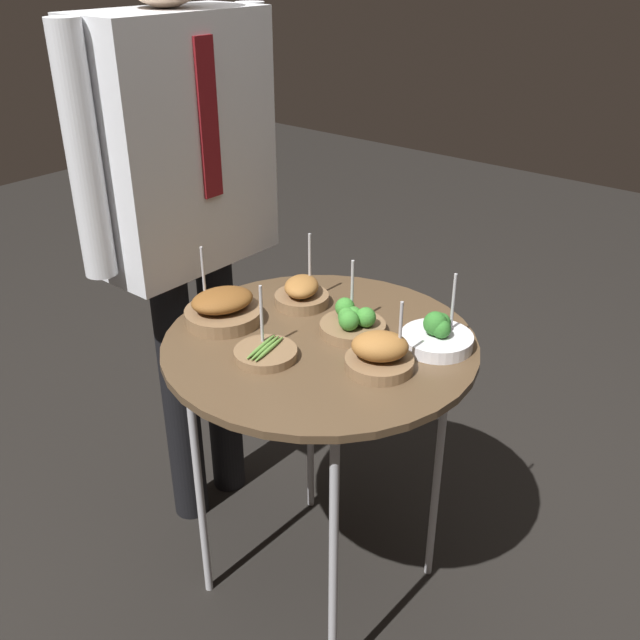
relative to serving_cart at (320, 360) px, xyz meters
The scene contains 9 objects.
ground_plane 0.69m from the serving_cart, ahead, with size 8.00×8.00×0.00m, color black.
serving_cart is the anchor object (origin of this frame).
bowl_roast_back_left 0.20m from the serving_cart, 53.69° to the left, with size 0.13×0.13×0.17m.
bowl_broccoli_front_center 0.11m from the serving_cart, 25.79° to the right, with size 0.15×0.15×0.16m.
bowl_broccoli_mid_right 0.27m from the serving_cart, 56.59° to the right, with size 0.16×0.16×0.16m.
bowl_asparagus_front_left 0.15m from the serving_cart, 162.90° to the left, with size 0.14×0.14×0.15m.
bowl_roast_center 0.19m from the serving_cart, 95.11° to the right, with size 0.14×0.15×0.16m.
bowl_roast_near_rim 0.26m from the serving_cart, 108.14° to the left, with size 0.18×0.18×0.18m.
waiter_figure 0.58m from the serving_cart, 84.74° to the left, with size 0.60×0.22×1.61m.
Camera 1 is at (-1.06, -0.87, 1.53)m, focal length 40.00 mm.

